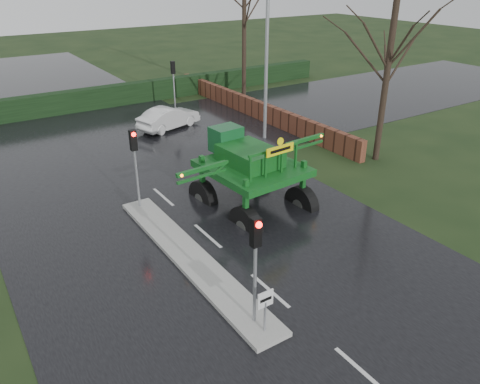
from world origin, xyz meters
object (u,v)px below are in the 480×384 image
keep_left_sign (265,305)px  traffic_signal_far (173,75)px  traffic_signal_mid (134,152)px  white_sedan (169,129)px  traffic_signal_near (256,249)px  crop_sprayer (243,178)px  street_light_right (263,34)px

keep_left_sign → traffic_signal_far: bearing=70.1°
traffic_signal_mid → white_sedan: traffic_signal_mid is taller
traffic_signal_near → traffic_signal_far: same height
white_sedan → traffic_signal_near: bearing=144.8°
traffic_signal_near → crop_sprayer: crop_sprayer is taller
keep_left_sign → traffic_signal_far: (7.80, 21.51, 1.53)m
traffic_signal_near → white_sedan: bearing=72.0°
keep_left_sign → traffic_signal_mid: bearing=90.0°
traffic_signal_far → crop_sprayer: 16.71m
crop_sprayer → white_sedan: (2.87, 12.77, -2.03)m
crop_sprayer → traffic_signal_mid: bearing=126.2°
traffic_signal_mid → white_sedan: 11.27m
traffic_signal_near → crop_sprayer: size_ratio=0.46×
traffic_signal_mid → street_light_right: (9.49, 4.51, 3.40)m
traffic_signal_near → traffic_signal_far: 22.42m
traffic_signal_near → traffic_signal_mid: bearing=90.0°
keep_left_sign → traffic_signal_far: traffic_signal_far is taller
traffic_signal_mid → street_light_right: 11.05m
keep_left_sign → street_light_right: size_ratio=0.14×
traffic_signal_mid → traffic_signal_far: bearing=58.1°
traffic_signal_near → crop_sprayer: bearing=59.8°
traffic_signal_far → white_sedan: size_ratio=0.84×
traffic_signal_far → street_light_right: bearing=101.9°
keep_left_sign → traffic_signal_mid: size_ratio=0.38×
traffic_signal_far → street_light_right: street_light_right is taller
traffic_signal_near → traffic_signal_mid: size_ratio=1.00×
street_light_right → crop_sprayer: 11.05m
traffic_signal_near → street_light_right: (9.49, 13.01, 3.40)m
traffic_signal_near → traffic_signal_mid: 8.50m
keep_left_sign → traffic_signal_mid: 9.12m
traffic_signal_mid → street_light_right: size_ratio=0.35×
traffic_signal_near → crop_sprayer: (2.93, 5.05, -0.56)m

